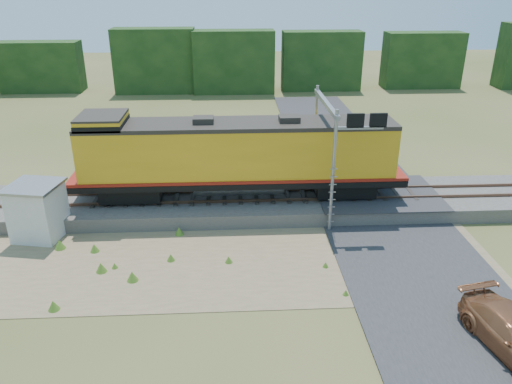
{
  "coord_description": "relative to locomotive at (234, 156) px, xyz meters",
  "views": [
    {
      "loc": [
        -1.4,
        -19.94,
        12.47
      ],
      "look_at": [
        -0.17,
        3.0,
        2.4
      ],
      "focal_mm": 35.0,
      "sensor_mm": 36.0,
      "label": 1
    }
  ],
  "objects": [
    {
      "name": "shed",
      "position": [
        -10.0,
        -2.62,
        -1.84
      ],
      "size": [
        2.84,
        2.84,
        2.89
      ],
      "rotation": [
        0.0,
        0.0,
        -0.19
      ],
      "color": "silver",
      "rests_on": "ground"
    },
    {
      "name": "locomotive",
      "position": [
        0.0,
        0.0,
        0.0
      ],
      "size": [
        18.4,
        2.81,
        4.75
      ],
      "color": "black",
      "rests_on": "rails"
    },
    {
      "name": "ballast",
      "position": [
        1.24,
        0.0,
        -2.9
      ],
      "size": [
        70.0,
        5.0,
        0.8
      ],
      "primitive_type": "cube",
      "color": "slate",
      "rests_on": "ground"
    },
    {
      "name": "signal_gantry",
      "position": [
        5.3,
        -0.65,
        1.63
      ],
      "size": [
        2.59,
        6.2,
        6.53
      ],
      "color": "gray",
      "rests_on": "ground"
    },
    {
      "name": "weed_clumps",
      "position": [
        -2.26,
        -5.9,
        -3.3
      ],
      "size": [
        15.0,
        6.2,
        0.56
      ],
      "primitive_type": null,
      "color": "#4B7621",
      "rests_on": "ground"
    },
    {
      "name": "road",
      "position": [
        8.24,
        -5.26,
        -3.21
      ],
      "size": [
        7.0,
        66.0,
        0.86
      ],
      "color": "#38383A",
      "rests_on": "ground"
    },
    {
      "name": "tree_line_north",
      "position": [
        1.24,
        32.0,
        -0.23
      ],
      "size": [
        130.0,
        3.0,
        6.5
      ],
      "color": "black",
      "rests_on": "ground"
    },
    {
      "name": "rails",
      "position": [
        1.24,
        0.0,
        -2.42
      ],
      "size": [
        70.0,
        1.54,
        0.16
      ],
      "color": "brown",
      "rests_on": "ballast"
    },
    {
      "name": "dirt_shoulder",
      "position": [
        -0.76,
        -5.5,
        -3.29
      ],
      "size": [
        26.0,
        8.0,
        0.03
      ],
      "primitive_type": "cube",
      "color": "#8C7754",
      "rests_on": "ground"
    },
    {
      "name": "ground",
      "position": [
        1.24,
        -6.0,
        -3.3
      ],
      "size": [
        140.0,
        140.0,
        0.0
      ],
      "primitive_type": "plane",
      "color": "#475123",
      "rests_on": "ground"
    }
  ]
}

